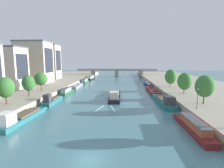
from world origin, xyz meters
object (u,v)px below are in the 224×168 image
at_px(moored_boat_left_second, 21,117).
at_px(moored_boat_right_lone, 193,126).
at_px(tree_left_third, 28,83).
at_px(moored_boat_left_near, 77,86).
at_px(moored_boat_right_end, 148,85).
at_px(lamppost_right_bank, 198,98).
at_px(tree_right_nearest, 205,86).
at_px(bridge_far, 117,72).
at_px(tree_left_midway, 5,88).
at_px(moored_boat_right_downstream, 152,91).
at_px(tree_right_second, 185,81).
at_px(moored_boat_left_gap_after, 91,78).
at_px(tree_left_past_mid, 41,79).
at_px(moored_boat_right_midway, 164,101).
at_px(moored_boat_left_lone, 67,91).
at_px(moored_boat_left_end, 85,81).
at_px(tree_right_midway, 171,77).
at_px(moored_boat_left_upstream, 52,100).
at_px(barge_midriver, 115,96).

height_order(moored_boat_left_second, moored_boat_right_lone, moored_boat_left_second).
xyz_separation_m(moored_boat_left_second, tree_left_third, (-7.06, 15.68, 4.98)).
distance_m(moored_boat_left_second, moored_boat_left_near, 44.56).
relative_size(moored_boat_right_end, lamppost_right_bank, 3.09).
relative_size(moored_boat_left_near, lamppost_right_bank, 3.50).
distance_m(moored_boat_right_end, tree_right_nearest, 43.24).
bearing_deg(bridge_far, tree_left_midway, -104.66).
bearing_deg(moored_boat_right_downstream, lamppost_right_bank, -81.58).
xyz_separation_m(moored_boat_left_near, bridge_far, (17.17, 53.89, 3.29)).
xyz_separation_m(tree_right_nearest, tree_right_second, (-0.02, 12.96, -0.42)).
relative_size(moored_boat_left_second, moored_boat_left_gap_after, 0.96).
height_order(moored_boat_left_gap_after, bridge_far, bridge_far).
bearing_deg(moored_boat_left_second, moored_boat_right_end, 56.73).
height_order(tree_left_past_mid, lamppost_right_bank, tree_left_past_mid).
xyz_separation_m(moored_boat_right_midway, tree_right_nearest, (7.88, -6.44, 5.40)).
distance_m(moored_boat_left_lone, moored_boat_left_end, 31.83).
height_order(moored_boat_left_gap_after, moored_boat_right_midway, moored_boat_right_midway).
xyz_separation_m(tree_left_past_mid, tree_right_second, (48.84, -2.55, -0.17)).
height_order(moored_boat_left_gap_after, moored_boat_right_downstream, moored_boat_left_gap_after).
bearing_deg(lamppost_right_bank, tree_right_midway, 84.27).
relative_size(tree_left_midway, bridge_far, 0.11).
height_order(tree_left_past_mid, tree_right_nearest, tree_right_nearest).
xyz_separation_m(moored_boat_left_upstream, lamppost_right_bank, (37.26, -9.65, 3.50)).
bearing_deg(tree_left_past_mid, moored_boat_left_lone, 25.87).
height_order(moored_boat_left_lone, tree_right_second, tree_right_second).
distance_m(barge_midriver, moored_boat_right_midway, 15.94).
height_order(tree_left_midway, bridge_far, tree_left_midway).
bearing_deg(tree_right_nearest, moored_boat_right_midway, 140.73).
bearing_deg(moored_boat_right_midway, lamppost_right_bank, -67.32).
bearing_deg(tree_right_midway, tree_left_midway, -147.41).
xyz_separation_m(tree_left_third, tree_right_midway, (47.90, 21.36, 0.16)).
xyz_separation_m(moored_boat_left_gap_after, lamppost_right_bank, (37.29, -71.22, 3.33)).
xyz_separation_m(moored_boat_left_second, tree_left_past_mid, (-7.80, 24.89, 5.23)).
height_order(moored_boat_right_lone, bridge_far, bridge_far).
height_order(moored_boat_left_second, tree_right_second, tree_right_second).
bearing_deg(tree_right_midway, moored_boat_left_end, 150.13).
distance_m(tree_right_nearest, tree_right_midway, 27.67).
bearing_deg(tree_right_nearest, barge_midriver, 150.15).
bearing_deg(tree_right_nearest, bridge_far, 105.25).
xyz_separation_m(barge_midriver, moored_boat_left_near, (-19.00, 22.30, -0.30)).
xyz_separation_m(moored_boat_right_midway, bridge_far, (-16.40, 82.63, 2.96)).
bearing_deg(moored_boat_left_gap_after, lamppost_right_bank, -62.37).
xyz_separation_m(moored_boat_left_second, moored_boat_left_upstream, (0.38, 14.78, 0.06)).
height_order(moored_boat_right_midway, tree_right_midway, tree_right_midway).
distance_m(moored_boat_left_upstream, tree_right_midway, 46.46).
relative_size(moored_boat_left_gap_after, lamppost_right_bank, 3.50).
height_order(tree_left_third, lamppost_right_bank, tree_left_third).
xyz_separation_m(barge_midriver, moored_boat_right_lone, (15.05, -24.94, 0.01)).
bearing_deg(moored_boat_left_end, moored_boat_right_lone, -61.92).
relative_size(moored_boat_left_upstream, moored_boat_left_gap_after, 0.72).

